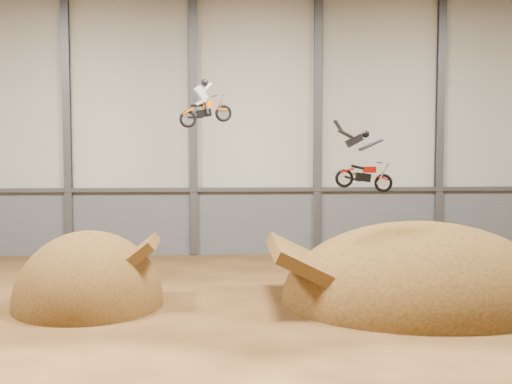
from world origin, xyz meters
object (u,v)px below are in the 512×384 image
landing_ramp (420,302)px  takeoff_ramp (89,305)px  fmx_rider_a (207,100)px  fmx_rider_b (363,157)px

landing_ramp → takeoff_ramp: bearing=179.5°
fmx_rider_a → fmx_rider_b: fmx_rider_a is taller
takeoff_ramp → fmx_rider_a: size_ratio=3.08×
takeoff_ramp → landing_ramp: landing_ramp is taller
fmx_rider_b → takeoff_ramp: bearing=171.4°
takeoff_ramp → fmx_rider_b: fmx_rider_b is taller
landing_ramp → fmx_rider_a: 11.49m
takeoff_ramp → fmx_rider_b: (10.24, -1.47, 5.70)m
takeoff_ramp → fmx_rider_b: 11.81m
landing_ramp → fmx_rider_a: (-8.27, 1.34, 7.86)m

